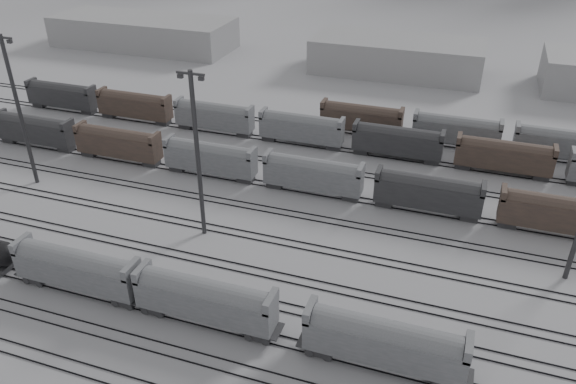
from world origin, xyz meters
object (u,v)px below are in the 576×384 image
(hopper_car_b, at_px, (205,298))
(hopper_car_c, at_px, (385,341))
(light_mast_c, at_px, (197,153))
(hopper_car_a, at_px, (77,268))

(hopper_car_b, xyz_separation_m, hopper_car_c, (19.07, 0.00, 0.04))
(hopper_car_c, distance_m, light_mast_c, 32.51)
(hopper_car_c, bearing_deg, hopper_car_a, 180.00)
(hopper_car_a, relative_size, hopper_car_c, 0.98)
(hopper_car_c, bearing_deg, light_mast_c, 150.11)
(hopper_car_a, distance_m, hopper_car_c, 35.22)
(hopper_car_b, relative_size, light_mast_c, 0.69)
(hopper_car_a, height_order, light_mast_c, light_mast_c)
(light_mast_c, bearing_deg, hopper_car_b, -62.53)
(hopper_car_b, distance_m, light_mast_c, 19.59)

